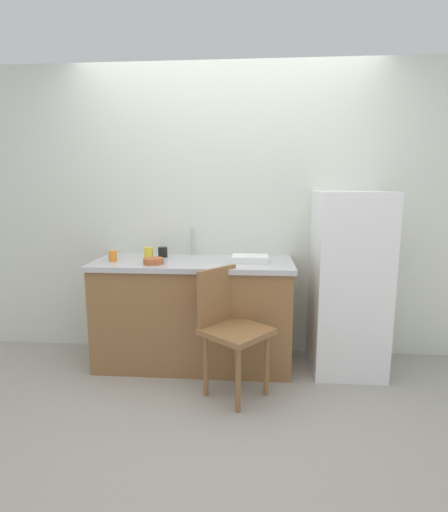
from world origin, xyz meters
The scene contains 12 objects.
ground_plane centered at (0.00, 0.00, 0.00)m, with size 8.00×8.00×0.00m, color #9E998E.
back_wall centered at (0.00, 1.00, 1.22)m, with size 4.80×0.10×2.45m, color silver.
cabinet_base centered at (-0.24, 0.65, 0.41)m, with size 1.54×0.60×0.82m, color olive.
countertop centered at (-0.24, 0.65, 0.84)m, with size 1.58×0.64×0.04m, color #B7B7BC.
faucet centered at (-0.29, 0.90, 0.98)m, with size 0.02×0.02×0.23m, color #B7B7BC.
refrigerator centered at (0.98, 0.65, 0.71)m, with size 0.54×0.59×1.41m, color white.
chair centered at (0.08, 0.18, 0.50)m, with size 0.56×0.56×0.89m.
dish_tray centered at (0.21, 0.63, 0.89)m, with size 0.28×0.20×0.05m, color white.
terracotta_bowl centered at (-0.53, 0.49, 0.89)m, with size 0.15×0.15×0.05m, color #B25B33.
cup_black centered at (-0.52, 0.79, 0.90)m, with size 0.08×0.08×0.08m, color black.
cup_orange centered at (-0.87, 0.58, 0.91)m, with size 0.06×0.06×0.09m, color orange.
cup_yellow centered at (-0.63, 0.75, 0.91)m, with size 0.07×0.07×0.09m, color yellow.
Camera 1 is at (0.25, -2.46, 1.46)m, focal length 28.08 mm.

